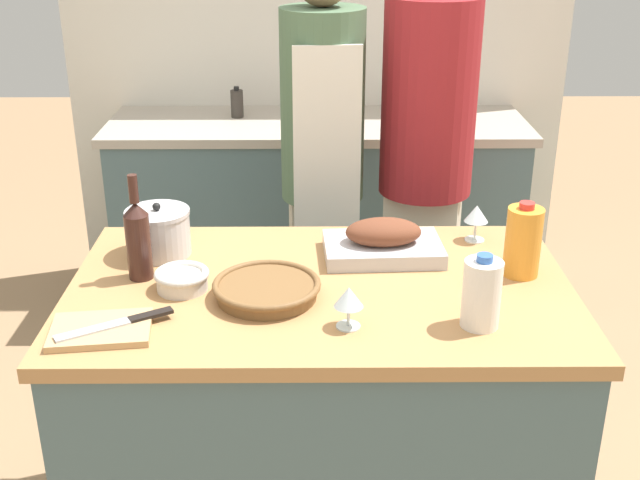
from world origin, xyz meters
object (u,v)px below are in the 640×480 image
at_px(wine_glass_left, 476,215).
at_px(person_cook_guest, 426,157).
at_px(stock_pot, 159,232).
at_px(condiment_bottle_short, 237,103).
at_px(milk_jug, 482,293).
at_px(wicker_basket, 267,289).
at_px(mixing_bowl, 182,279).
at_px(roasting_pan, 383,242).
at_px(person_cook_aproned, 323,162).
at_px(knife_chef, 120,323).
at_px(condiment_bottle_tall, 453,108).
at_px(wine_bottle_green, 138,238).
at_px(wine_glass_right, 349,298).
at_px(cutting_board, 101,330).
at_px(juice_jug, 523,241).

distance_m(wine_glass_left, person_cook_guest, 0.58).
relative_size(stock_pot, condiment_bottle_short, 1.33).
bearing_deg(wine_glass_left, person_cook_guest, 97.90).
height_order(stock_pot, milk_jug, milk_jug).
height_order(wicker_basket, mixing_bowl, mixing_bowl).
xyz_separation_m(roasting_pan, person_cook_aproned, (-0.17, 0.69, 0.03)).
relative_size(milk_jug, knife_chef, 0.72).
relative_size(wine_glass_left, person_cook_guest, 0.07).
height_order(milk_jug, condiment_bottle_tall, milk_jug).
xyz_separation_m(wine_bottle_green, condiment_bottle_short, (0.13, 1.66, -0.03)).
xyz_separation_m(wine_glass_right, person_cook_aproned, (-0.05, 1.11, -0.01)).
relative_size(wicker_basket, wine_glass_right, 2.63).
distance_m(knife_chef, person_cook_guest, 1.44).
relative_size(wine_glass_left, condiment_bottle_tall, 0.72).
bearing_deg(person_cook_guest, wicker_basket, -104.34).
xyz_separation_m(roasting_pan, wine_bottle_green, (-0.69, -0.14, 0.07)).
bearing_deg(wine_bottle_green, wine_glass_left, 14.45).
bearing_deg(cutting_board, milk_jug, 1.93).
xyz_separation_m(cutting_board, milk_jug, (0.93, 0.03, 0.08)).
height_order(stock_pot, wine_bottle_green, wine_bottle_green).
height_order(juice_jug, condiment_bottle_tall, juice_jug).
relative_size(cutting_board, person_cook_guest, 0.15).
distance_m(cutting_board, person_cook_aproned, 1.26).
height_order(roasting_pan, condiment_bottle_short, condiment_bottle_short).
bearing_deg(cutting_board, wicker_basket, 25.05).
distance_m(juice_jug, milk_jug, 0.34).
bearing_deg(knife_chef, condiment_bottle_short, 86.49).
bearing_deg(stock_pot, condiment_bottle_tall, 51.56).
bearing_deg(condiment_bottle_tall, wicker_basket, -114.47).
distance_m(milk_jug, person_cook_aproned, 1.16).
xyz_separation_m(knife_chef, condiment_bottle_tall, (1.11, 1.83, 0.08)).
relative_size(cutting_board, condiment_bottle_tall, 1.61).
xyz_separation_m(wine_glass_left, knife_chef, (-0.98, -0.55, -0.06)).
distance_m(roasting_pan, wine_glass_right, 0.44).
relative_size(wine_glass_right, condiment_bottle_tall, 0.68).
height_order(mixing_bowl, milk_jug, milk_jug).
distance_m(knife_chef, person_cook_aproned, 1.23).
bearing_deg(condiment_bottle_short, stock_pot, -93.89).
xyz_separation_m(milk_jug, knife_chef, (-0.89, -0.02, -0.07)).
bearing_deg(wine_glass_right, roasting_pan, 74.21).
bearing_deg(person_cook_guest, condiment_bottle_tall, 88.55).
bearing_deg(wine_bottle_green, stock_pot, 81.64).
bearing_deg(mixing_bowl, knife_chef, -118.31).
xyz_separation_m(condiment_bottle_tall, person_cook_aproned, (-0.60, -0.71, -0.02)).
xyz_separation_m(juice_jug, knife_chef, (-1.06, -0.31, -0.08)).
height_order(roasting_pan, wicker_basket, roasting_pan).
bearing_deg(wine_glass_left, wine_glass_right, -127.61).
distance_m(juice_jug, wine_bottle_green, 1.07).
bearing_deg(condiment_bottle_short, knife_chef, -93.51).
bearing_deg(roasting_pan, person_cook_guest, 72.86).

